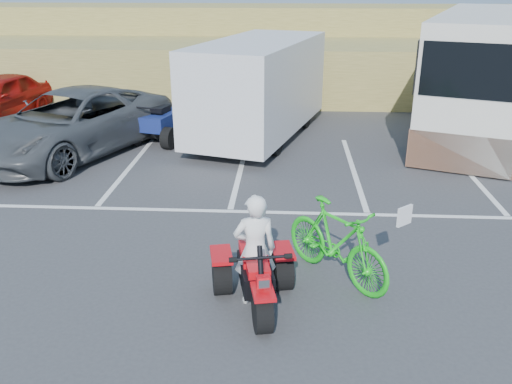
# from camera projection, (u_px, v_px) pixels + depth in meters

# --- Properties ---
(ground) EXTENTS (100.00, 100.00, 0.00)m
(ground) POSITION_uv_depth(u_px,v_px,m) (214.00, 274.00, 8.47)
(ground) COLOR #39393B
(ground) RESTS_ON ground
(parking_stripes) EXTENTS (28.00, 5.16, 0.01)m
(parking_stripes) POSITION_uv_depth(u_px,v_px,m) (276.00, 182.00, 12.19)
(parking_stripes) COLOR white
(parking_stripes) RESTS_ON ground
(grass_embankment) EXTENTS (40.00, 8.50, 3.10)m
(grass_embankment) POSITION_uv_depth(u_px,v_px,m) (262.00, 51.00, 22.28)
(grass_embankment) COLOR olive
(grass_embankment) RESTS_ON ground
(red_trike_atv) EXTENTS (1.48, 1.79, 1.03)m
(red_trike_atv) POSITION_uv_depth(u_px,v_px,m) (256.00, 306.00, 7.63)
(red_trike_atv) COLOR red
(red_trike_atv) RESTS_ON ground
(rider) EXTENTS (0.66, 0.50, 1.64)m
(rider) POSITION_uv_depth(u_px,v_px,m) (255.00, 250.00, 7.46)
(rider) COLOR white
(rider) RESTS_ON ground
(green_dirt_bike) EXTENTS (1.79, 1.95, 1.24)m
(green_dirt_bike) POSITION_uv_depth(u_px,v_px,m) (337.00, 242.00, 8.12)
(green_dirt_bike) COLOR #14BF19
(green_dirt_bike) RESTS_ON ground
(grey_pickup) EXTENTS (4.78, 6.42, 1.62)m
(grey_pickup) POSITION_uv_depth(u_px,v_px,m) (72.00, 123.00, 13.90)
(grey_pickup) COLOR #414548
(grey_pickup) RESTS_ON ground
(cargo_trailer) EXTENTS (3.86, 6.21, 2.70)m
(cargo_trailer) POSITION_uv_depth(u_px,v_px,m) (259.00, 86.00, 15.06)
(cargo_trailer) COLOR silver
(cargo_trailer) RESTS_ON ground
(rv_motorhome) EXTENTS (5.46, 9.49, 3.33)m
(rv_motorhome) POSITION_uv_depth(u_px,v_px,m) (477.00, 80.00, 16.01)
(rv_motorhome) COLOR silver
(rv_motorhome) RESTS_ON ground
(quad_atv_blue) EXTENTS (1.67, 1.98, 1.12)m
(quad_atv_blue) POSITION_uv_depth(u_px,v_px,m) (162.00, 141.00, 15.18)
(quad_atv_blue) COLOR navy
(quad_atv_blue) RESTS_ON ground
(quad_atv_green) EXTENTS (1.81, 2.03, 1.09)m
(quad_atv_green) POSITION_uv_depth(u_px,v_px,m) (225.00, 145.00, 14.88)
(quad_atv_green) COLOR #166027
(quad_atv_green) RESTS_ON ground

